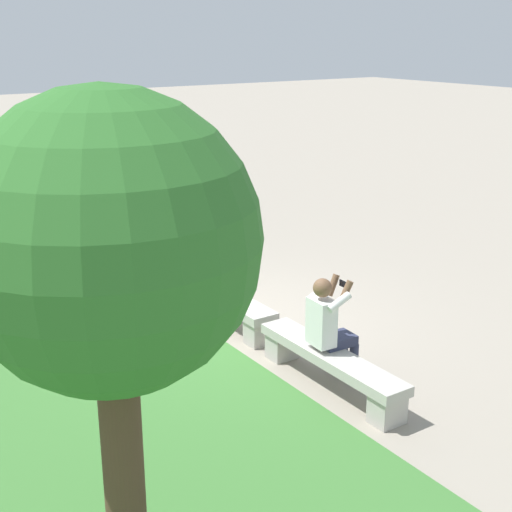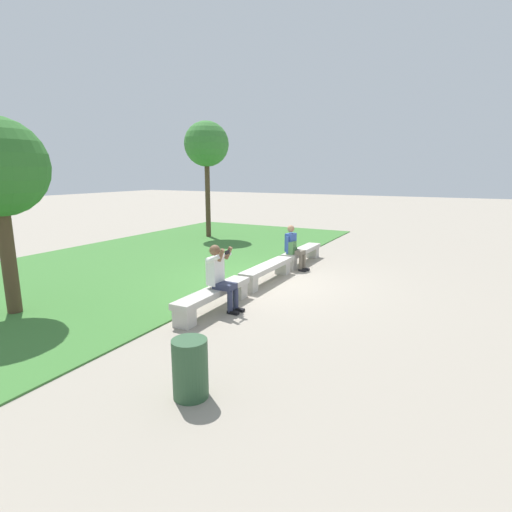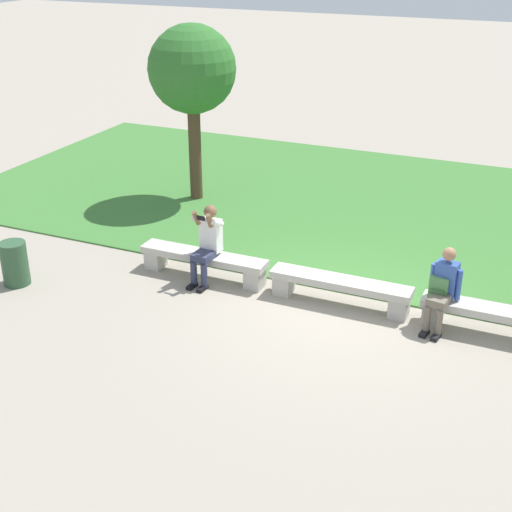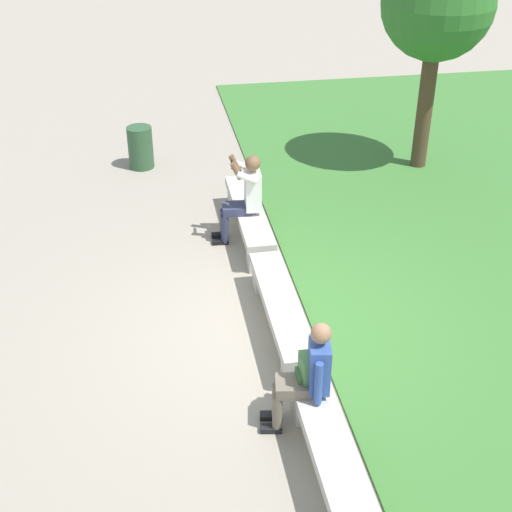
{
  "view_description": "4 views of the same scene",
  "coord_description": "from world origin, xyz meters",
  "px_view_note": "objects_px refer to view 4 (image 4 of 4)",
  "views": [
    {
      "loc": [
        -8.17,
        4.9,
        4.01
      ],
      "look_at": [
        -0.22,
        -0.44,
        0.96
      ],
      "focal_mm": 50.0,
      "sensor_mm": 36.0,
      "label": 1
    },
    {
      "loc": [
        -8.79,
        -4.29,
        2.73
      ],
      "look_at": [
        -1.3,
        -0.36,
        0.95
      ],
      "focal_mm": 28.0,
      "sensor_mm": 36.0,
      "label": 2
    },
    {
      "loc": [
        2.81,
        -9.67,
        5.46
      ],
      "look_at": [
        -1.11,
        -0.78,
        0.97
      ],
      "focal_mm": 50.0,
      "sensor_mm": 36.0,
      "label": 3
    },
    {
      "loc": [
        6.76,
        -1.46,
        5.23
      ],
      "look_at": [
        -0.45,
        -0.23,
        0.82
      ],
      "focal_mm": 50.0,
      "sensor_mm": 36.0,
      "label": 4
    }
  ],
  "objects_px": {
    "bench_near": "(281,310)",
    "trash_bin": "(140,147)",
    "person_photographer": "(245,194)",
    "tree_behind_wall": "(438,6)",
    "bench_mid": "(335,465)",
    "bench_main": "(249,216)",
    "backpack": "(310,373)",
    "person_distant": "(308,374)"
  },
  "relations": [
    {
      "from": "bench_near",
      "to": "tree_behind_wall",
      "type": "xyz_separation_m",
      "value": [
        -4.38,
        3.39,
        2.47
      ]
    },
    {
      "from": "tree_behind_wall",
      "to": "backpack",
      "type": "bearing_deg",
      "value": -30.11
    },
    {
      "from": "person_photographer",
      "to": "person_distant",
      "type": "relative_size",
      "value": 1.05
    },
    {
      "from": "bench_main",
      "to": "person_distant",
      "type": "distance_m",
      "value": 4.02
    },
    {
      "from": "bench_near",
      "to": "bench_mid",
      "type": "distance_m",
      "value": 2.43
    },
    {
      "from": "bench_near",
      "to": "tree_behind_wall",
      "type": "distance_m",
      "value": 6.07
    },
    {
      "from": "bench_mid",
      "to": "bench_main",
      "type": "bearing_deg",
      "value": 180.0
    },
    {
      "from": "bench_main",
      "to": "person_photographer",
      "type": "relative_size",
      "value": 1.72
    },
    {
      "from": "backpack",
      "to": "person_distant",
      "type": "bearing_deg",
      "value": -30.15
    },
    {
      "from": "bench_main",
      "to": "person_distant",
      "type": "bearing_deg",
      "value": -0.93
    },
    {
      "from": "bench_main",
      "to": "bench_near",
      "type": "height_order",
      "value": "same"
    },
    {
      "from": "bench_mid",
      "to": "person_photographer",
      "type": "distance_m",
      "value": 4.74
    },
    {
      "from": "bench_main",
      "to": "tree_behind_wall",
      "type": "distance_m",
      "value": 4.63
    },
    {
      "from": "bench_near",
      "to": "person_photographer",
      "type": "relative_size",
      "value": 1.72
    },
    {
      "from": "bench_near",
      "to": "bench_mid",
      "type": "xyz_separation_m",
      "value": [
        2.43,
        0.0,
        0.0
      ]
    },
    {
      "from": "bench_near",
      "to": "trash_bin",
      "type": "bearing_deg",
      "value": -163.94
    },
    {
      "from": "person_distant",
      "to": "person_photographer",
      "type": "bearing_deg",
      "value": -179.82
    },
    {
      "from": "backpack",
      "to": "tree_behind_wall",
      "type": "xyz_separation_m",
      "value": [
        -5.9,
        3.42,
        2.16
      ]
    },
    {
      "from": "bench_main",
      "to": "backpack",
      "type": "relative_size",
      "value": 5.3
    },
    {
      "from": "bench_main",
      "to": "backpack",
      "type": "height_order",
      "value": "backpack"
    },
    {
      "from": "bench_near",
      "to": "bench_mid",
      "type": "relative_size",
      "value": 1.0
    },
    {
      "from": "tree_behind_wall",
      "to": "bench_main",
      "type": "bearing_deg",
      "value": -60.04
    },
    {
      "from": "trash_bin",
      "to": "bench_near",
      "type": "bearing_deg",
      "value": 16.06
    },
    {
      "from": "tree_behind_wall",
      "to": "trash_bin",
      "type": "distance_m",
      "value": 5.51
    },
    {
      "from": "tree_behind_wall",
      "to": "trash_bin",
      "type": "height_order",
      "value": "tree_behind_wall"
    },
    {
      "from": "person_photographer",
      "to": "tree_behind_wall",
      "type": "relative_size",
      "value": 0.35
    },
    {
      "from": "person_distant",
      "to": "backpack",
      "type": "bearing_deg",
      "value": 149.85
    },
    {
      "from": "bench_main",
      "to": "tree_behind_wall",
      "type": "height_order",
      "value": "tree_behind_wall"
    },
    {
      "from": "bench_main",
      "to": "bench_mid",
      "type": "bearing_deg",
      "value": 0.0
    },
    {
      "from": "person_photographer",
      "to": "tree_behind_wall",
      "type": "bearing_deg",
      "value": 120.96
    },
    {
      "from": "bench_near",
      "to": "bench_mid",
      "type": "bearing_deg",
      "value": 0.0
    },
    {
      "from": "bench_near",
      "to": "person_distant",
      "type": "height_order",
      "value": "person_distant"
    },
    {
      "from": "bench_near",
      "to": "tree_behind_wall",
      "type": "height_order",
      "value": "tree_behind_wall"
    },
    {
      "from": "bench_main",
      "to": "person_photographer",
      "type": "xyz_separation_m",
      "value": [
        0.13,
        -0.08,
        0.43
      ]
    },
    {
      "from": "bench_main",
      "to": "person_photographer",
      "type": "distance_m",
      "value": 0.45
    },
    {
      "from": "bench_main",
      "to": "bench_mid",
      "type": "height_order",
      "value": "same"
    },
    {
      "from": "bench_near",
      "to": "trash_bin",
      "type": "relative_size",
      "value": 3.02
    },
    {
      "from": "bench_near",
      "to": "bench_mid",
      "type": "height_order",
      "value": "same"
    },
    {
      "from": "person_photographer",
      "to": "trash_bin",
      "type": "relative_size",
      "value": 1.76
    },
    {
      "from": "trash_bin",
      "to": "bench_mid",
      "type": "bearing_deg",
      "value": 11.1
    },
    {
      "from": "person_photographer",
      "to": "bench_mid",
      "type": "bearing_deg",
      "value": 0.94
    },
    {
      "from": "trash_bin",
      "to": "tree_behind_wall",
      "type": "bearing_deg",
      "value": 80.61
    }
  ]
}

